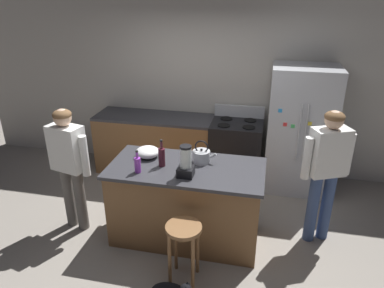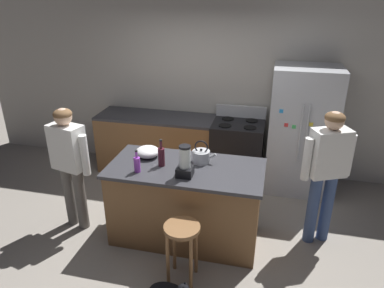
{
  "view_description": "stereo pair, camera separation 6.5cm",
  "coord_description": "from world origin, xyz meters",
  "px_view_note": "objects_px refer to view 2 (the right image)",
  "views": [
    {
      "loc": [
        0.83,
        -3.46,
        2.79
      ],
      "look_at": [
        0.0,
        0.3,
        1.09
      ],
      "focal_mm": 33.6,
      "sensor_mm": 36.0,
      "label": 1
    },
    {
      "loc": [
        0.89,
        -3.45,
        2.79
      ],
      "look_at": [
        0.0,
        0.3,
        1.09
      ],
      "focal_mm": 33.6,
      "sensor_mm": 36.0,
      "label": 2
    }
  ],
  "objects_px": {
    "kitchen_island": "(186,202)",
    "bar_stool": "(182,238)",
    "stove_range": "(237,151)",
    "bottle_soda": "(137,164)",
    "bottle_wine": "(161,156)",
    "tea_kettle": "(201,156)",
    "person_by_island_left": "(69,158)",
    "refrigerator": "(301,131)",
    "mixing_bowl": "(148,152)",
    "person_by_sink_right": "(327,167)",
    "blender_appliance": "(185,163)"
  },
  "relations": [
    {
      "from": "refrigerator",
      "to": "person_by_island_left",
      "type": "bearing_deg",
      "value": -149.13
    },
    {
      "from": "refrigerator",
      "to": "bottle_soda",
      "type": "bearing_deg",
      "value": -135.95
    },
    {
      "from": "refrigerator",
      "to": "bottle_soda",
      "type": "xyz_separation_m",
      "value": [
        -1.79,
        -1.73,
        0.12
      ]
    },
    {
      "from": "refrigerator",
      "to": "mixing_bowl",
      "type": "distance_m",
      "value": 2.26
    },
    {
      "from": "refrigerator",
      "to": "person_by_sink_right",
      "type": "bearing_deg",
      "value": -80.0
    },
    {
      "from": "bottle_wine",
      "to": "refrigerator",
      "type": "bearing_deg",
      "value": 44.15
    },
    {
      "from": "mixing_bowl",
      "to": "tea_kettle",
      "type": "xyz_separation_m",
      "value": [
        0.65,
        0.0,
        0.02
      ]
    },
    {
      "from": "person_by_island_left",
      "to": "tea_kettle",
      "type": "bearing_deg",
      "value": 9.82
    },
    {
      "from": "bottle_soda",
      "to": "mixing_bowl",
      "type": "relative_size",
      "value": 0.92
    },
    {
      "from": "bottle_wine",
      "to": "mixing_bowl",
      "type": "bearing_deg",
      "value": 141.69
    },
    {
      "from": "kitchen_island",
      "to": "tea_kettle",
      "type": "relative_size",
      "value": 6.32
    },
    {
      "from": "kitchen_island",
      "to": "bottle_soda",
      "type": "relative_size",
      "value": 6.8
    },
    {
      "from": "stove_range",
      "to": "refrigerator",
      "type": "bearing_deg",
      "value": -1.59
    },
    {
      "from": "stove_range",
      "to": "bar_stool",
      "type": "bearing_deg",
      "value": -97.22
    },
    {
      "from": "blender_appliance",
      "to": "bottle_wine",
      "type": "relative_size",
      "value": 1.1
    },
    {
      "from": "person_by_sink_right",
      "to": "bottle_wine",
      "type": "relative_size",
      "value": 5.09
    },
    {
      "from": "kitchen_island",
      "to": "bar_stool",
      "type": "distance_m",
      "value": 0.7
    },
    {
      "from": "person_by_island_left",
      "to": "bottle_soda",
      "type": "distance_m",
      "value": 0.91
    },
    {
      "from": "person_by_sink_right",
      "to": "bottle_soda",
      "type": "relative_size",
      "value": 6.29
    },
    {
      "from": "mixing_bowl",
      "to": "person_by_island_left",
      "type": "bearing_deg",
      "value": -163.58
    },
    {
      "from": "bottle_soda",
      "to": "person_by_island_left",
      "type": "bearing_deg",
      "value": 172.2
    },
    {
      "from": "kitchen_island",
      "to": "blender_appliance",
      "type": "height_order",
      "value": "blender_appliance"
    },
    {
      "from": "person_by_island_left",
      "to": "person_by_sink_right",
      "type": "relative_size",
      "value": 0.96
    },
    {
      "from": "stove_range",
      "to": "bottle_soda",
      "type": "distance_m",
      "value": 2.05
    },
    {
      "from": "person_by_island_left",
      "to": "blender_appliance",
      "type": "bearing_deg",
      "value": -3.62
    },
    {
      "from": "bottle_wine",
      "to": "bar_stool",
      "type": "bearing_deg",
      "value": -58.36
    },
    {
      "from": "blender_appliance",
      "to": "bottle_soda",
      "type": "height_order",
      "value": "blender_appliance"
    },
    {
      "from": "bottle_soda",
      "to": "stove_range",
      "type": "bearing_deg",
      "value": 62.9
    },
    {
      "from": "person_by_island_left",
      "to": "tea_kettle",
      "type": "relative_size",
      "value": 5.63
    },
    {
      "from": "kitchen_island",
      "to": "stove_range",
      "type": "xyz_separation_m",
      "value": [
        0.41,
        1.52,
        0.01
      ]
    },
    {
      "from": "person_by_island_left",
      "to": "bar_stool",
      "type": "relative_size",
      "value": 2.38
    },
    {
      "from": "mixing_bowl",
      "to": "person_by_sink_right",
      "type": "bearing_deg",
      "value": 3.77
    },
    {
      "from": "kitchen_island",
      "to": "bar_stool",
      "type": "height_order",
      "value": "kitchen_island"
    },
    {
      "from": "bottle_wine",
      "to": "person_by_sink_right",
      "type": "bearing_deg",
      "value": 10.02
    },
    {
      "from": "blender_appliance",
      "to": "bottle_wine",
      "type": "height_order",
      "value": "blender_appliance"
    },
    {
      "from": "bottle_wine",
      "to": "bottle_soda",
      "type": "height_order",
      "value": "bottle_wine"
    },
    {
      "from": "mixing_bowl",
      "to": "bottle_soda",
      "type": "bearing_deg",
      "value": -86.95
    },
    {
      "from": "person_by_sink_right",
      "to": "bottle_soda",
      "type": "bearing_deg",
      "value": -165.56
    },
    {
      "from": "kitchen_island",
      "to": "person_by_sink_right",
      "type": "bearing_deg",
      "value": 10.63
    },
    {
      "from": "person_by_island_left",
      "to": "tea_kettle",
      "type": "height_order",
      "value": "person_by_island_left"
    },
    {
      "from": "bar_stool",
      "to": "bottle_wine",
      "type": "relative_size",
      "value": 2.06
    },
    {
      "from": "person_by_island_left",
      "to": "blender_appliance",
      "type": "xyz_separation_m",
      "value": [
        1.42,
        -0.09,
        0.15
      ]
    },
    {
      "from": "bottle_soda",
      "to": "bar_stool",
      "type": "bearing_deg",
      "value": -36.68
    },
    {
      "from": "mixing_bowl",
      "to": "tea_kettle",
      "type": "bearing_deg",
      "value": 0.44
    },
    {
      "from": "refrigerator",
      "to": "blender_appliance",
      "type": "xyz_separation_m",
      "value": [
        -1.26,
        -1.7,
        0.17
      ]
    },
    {
      "from": "bar_stool",
      "to": "tea_kettle",
      "type": "xyz_separation_m",
      "value": [
        0.01,
        0.85,
        0.51
      ]
    },
    {
      "from": "bottle_wine",
      "to": "bottle_soda",
      "type": "distance_m",
      "value": 0.29
    },
    {
      "from": "mixing_bowl",
      "to": "refrigerator",
      "type": "bearing_deg",
      "value": 36.69
    },
    {
      "from": "bottle_soda",
      "to": "bottle_wine",
      "type": "bearing_deg",
      "value": 43.28
    },
    {
      "from": "bottle_wine",
      "to": "mixing_bowl",
      "type": "xyz_separation_m",
      "value": [
        -0.23,
        0.18,
        -0.05
      ]
    }
  ]
}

